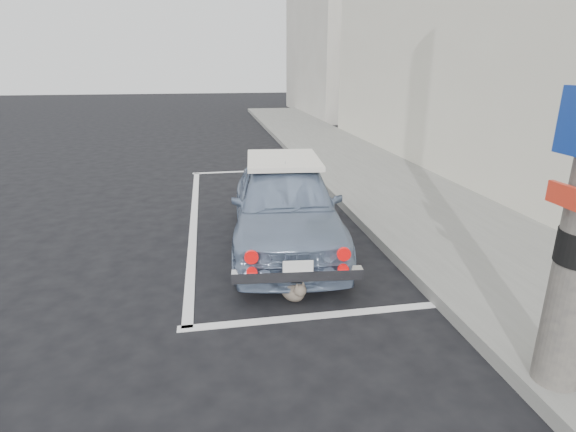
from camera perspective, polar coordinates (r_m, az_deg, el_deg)
The scene contains 9 objects.
ground at distance 5.28m, azimuth -2.56°, elevation -10.29°, with size 80.00×80.00×0.00m, color black.
sidewalk at distance 7.99m, azimuth 18.74°, elevation -0.44°, with size 2.80×40.00×0.15m, color slate.
shop_building at distance 11.06m, azimuth 30.86°, elevation 21.08°, with size 3.50×18.00×7.00m.
building_far at distance 25.58m, azimuth 6.04°, elevation 21.80°, with size 3.50×10.00×8.00m, color #AEA99E.
pline_rear at distance 4.93m, azimuth 4.15°, elevation -12.50°, with size 3.00×0.12×0.01m, color silver.
pline_front at distance 11.42m, azimuth -4.46°, elevation 5.71°, with size 3.00×0.12×0.01m, color silver.
pline_side at distance 8.01m, azimuth -11.86°, elevation -0.32°, with size 0.12×7.00×0.01m, color silver.
retro_coupe at distance 6.53m, azimuth -0.38°, elevation 1.67°, with size 1.86×3.88×1.27m.
cat at distance 5.16m, azimuth 0.69°, elevation -9.33°, with size 0.35×0.53×0.29m.
Camera 1 is at (-0.58, -4.58, 2.55)m, focal length 28.00 mm.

